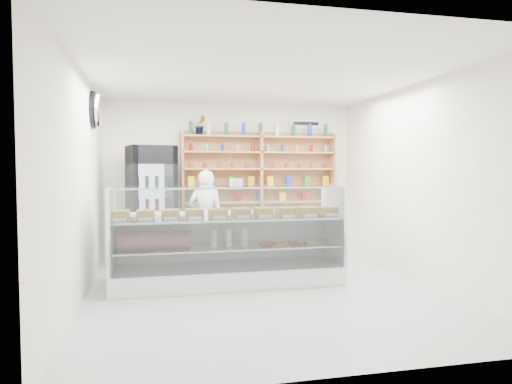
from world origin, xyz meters
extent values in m
plane|color=#AAABAF|center=(0.00, 0.00, 0.00)|extent=(5.00, 5.00, 0.00)
plane|color=white|center=(0.00, 0.00, 2.80)|extent=(5.00, 5.00, 0.00)
plane|color=white|center=(0.00, 2.50, 1.40)|extent=(4.50, 0.00, 4.50)
plane|color=white|center=(0.00, -2.50, 1.40)|extent=(4.50, 0.00, 4.50)
plane|color=white|center=(-2.25, 0.00, 1.40)|extent=(0.00, 5.00, 5.00)
plane|color=white|center=(2.25, 0.00, 1.40)|extent=(0.00, 5.00, 5.00)
cube|color=white|center=(-0.39, 0.48, 0.13)|extent=(3.15, 0.89, 0.26)
cube|color=white|center=(-0.39, 0.90, 0.59)|extent=(3.15, 0.05, 0.66)
cube|color=silver|center=(-0.39, 0.48, 0.54)|extent=(3.03, 0.79, 0.02)
cube|color=silver|center=(-0.39, 0.48, 0.92)|extent=(3.09, 0.82, 0.02)
cube|color=silver|center=(-0.39, 0.05, 0.81)|extent=(3.09, 0.13, 1.10)
cube|color=silver|center=(-0.39, 0.43, 1.37)|extent=(3.09, 0.62, 0.01)
imported|color=silver|center=(-0.56, 1.74, 0.79)|extent=(0.65, 0.50, 1.58)
cube|color=black|center=(-1.43, 1.93, 0.99)|extent=(0.85, 0.84, 1.98)
cube|color=#37053A|center=(-1.51, 1.61, 1.83)|extent=(0.69, 0.19, 0.28)
cube|color=silver|center=(-1.51, 1.60, 0.90)|extent=(0.58, 0.15, 1.56)
cube|color=tan|center=(-0.90, 2.34, 1.59)|extent=(0.04, 0.28, 1.33)
cube|color=tan|center=(0.50, 2.34, 1.59)|extent=(0.04, 0.28, 1.33)
cube|color=tan|center=(1.90, 2.34, 1.59)|extent=(0.04, 0.28, 1.33)
cube|color=tan|center=(0.50, 2.34, 1.00)|extent=(2.80, 0.28, 0.03)
cube|color=tan|center=(0.50, 2.34, 1.30)|extent=(2.80, 0.28, 0.03)
cube|color=tan|center=(0.50, 2.34, 1.60)|extent=(2.80, 0.28, 0.03)
cube|color=tan|center=(0.50, 2.34, 1.90)|extent=(2.80, 0.28, 0.03)
cube|color=tan|center=(0.50, 2.34, 2.18)|extent=(2.80, 0.28, 0.03)
imported|color=#1E6626|center=(-0.58, 2.34, 2.37)|extent=(0.23, 0.21, 0.34)
ellipsoid|color=silver|center=(-2.17, 1.20, 2.45)|extent=(0.15, 0.50, 0.50)
cube|color=white|center=(1.40, 2.47, 2.45)|extent=(0.62, 0.03, 0.20)
camera|label=1|loc=(-1.37, -5.72, 1.61)|focal=32.00mm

